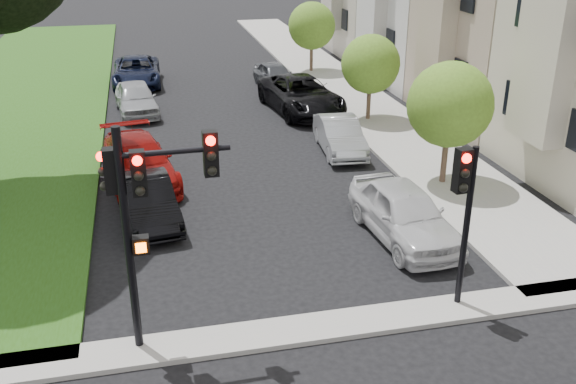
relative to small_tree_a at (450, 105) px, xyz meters
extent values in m
cube|color=#2D611F|center=(-15.20, 15.01, -2.68)|extent=(8.00, 44.00, 0.12)
cube|color=#979797|center=(0.55, 15.01, -2.68)|extent=(3.50, 44.00, 0.12)
cube|color=#979797|center=(-6.20, -6.99, -2.68)|extent=(60.00, 1.00, 0.12)
cube|color=#B1AA98|center=(2.45, -0.99, 1.76)|extent=(0.70, 2.20, 5.50)
cube|color=black|center=(2.75, -0.99, 2.76)|extent=(0.08, 3.60, 6.00)
cube|color=#B6AD9A|center=(6.30, 6.51, 2.26)|extent=(7.00, 7.40, 10.00)
cube|color=#B6AD9A|center=(2.45, 6.51, 1.76)|extent=(0.70, 2.20, 5.50)
cylinder|color=brown|center=(0.00, 0.00, -1.76)|extent=(0.20, 0.20, 1.96)
sphere|color=#507921|center=(0.00, 0.00, 0.01)|extent=(2.75, 2.75, 2.75)
cylinder|color=brown|center=(0.00, 7.40, -1.85)|extent=(0.18, 0.18, 1.79)
sphere|color=#507921|center=(0.00, 7.40, -0.24)|extent=(2.50, 2.50, 2.50)
cylinder|color=brown|center=(0.00, 17.07, -1.80)|extent=(0.19, 0.19, 1.88)
sphere|color=#507921|center=(0.00, 17.07, -0.12)|extent=(2.63, 2.63, 2.63)
cylinder|color=black|center=(-10.00, -6.79, -0.33)|extent=(0.17, 0.17, 4.82)
cylinder|color=black|center=(-8.98, -6.79, 1.52)|extent=(2.04, 0.14, 0.11)
cube|color=black|center=(-9.68, -6.79, 1.15)|extent=(0.28, 0.24, 0.88)
cube|color=black|center=(-8.33, -6.79, 1.43)|extent=(0.28, 0.24, 0.88)
cube|color=black|center=(-10.19, -6.56, 1.15)|extent=(0.24, 0.28, 0.88)
sphere|color=#FF0C05|center=(-9.68, -6.93, 1.45)|extent=(0.19, 0.19, 0.19)
sphere|color=black|center=(-9.68, -6.93, 0.85)|extent=(0.19, 0.19, 0.19)
cube|color=black|center=(-9.77, -6.79, -0.33)|extent=(0.33, 0.24, 0.35)
cube|color=#FF5905|center=(-9.77, -6.92, -0.33)|extent=(0.20, 0.03, 0.20)
cylinder|color=black|center=(-2.85, -6.79, -0.80)|extent=(0.16, 0.16, 3.88)
cube|color=black|center=(-3.10, -6.79, 0.63)|extent=(0.33, 0.30, 0.97)
sphere|color=#FF0C05|center=(-3.10, -6.94, 0.95)|extent=(0.20, 0.20, 0.20)
imported|color=silver|center=(-2.78, -3.33, -1.98)|extent=(2.12, 4.62, 1.53)
imported|color=#999BA0|center=(-2.39, 3.87, -2.09)|extent=(1.69, 4.04, 1.30)
imported|color=black|center=(-2.49, 9.46, -1.95)|extent=(3.31, 6.00, 1.59)
imported|color=#3F4247|center=(-2.72, 14.18, -2.10)|extent=(1.99, 3.92, 1.28)
imported|color=black|center=(-9.61, -0.64, -2.09)|extent=(1.89, 4.12, 1.31)
imported|color=maroon|center=(-9.83, 2.45, -2.01)|extent=(2.88, 5.36, 1.47)
imported|color=#999BA0|center=(-9.82, 10.79, -2.02)|extent=(2.11, 4.36, 1.44)
imported|color=black|center=(-9.72, 16.32, -2.02)|extent=(2.52, 5.26, 1.44)
camera|label=1|loc=(-9.45, -18.13, 5.52)|focal=40.00mm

